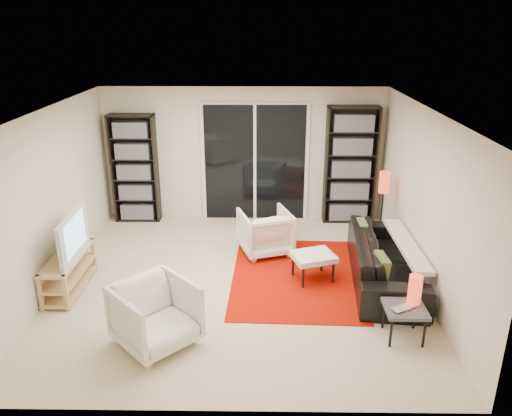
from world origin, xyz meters
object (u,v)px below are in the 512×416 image
object	(u,v)px
tv_stand	(69,271)
floor_lamp	(383,191)
bookshelf_right	(350,165)
armchair_front	(156,315)
bookshelf_left	(135,169)
side_table	(405,311)
sofa	(385,260)
ottoman	(313,258)
armchair_back	(265,232)

from	to	relation	value
tv_stand	floor_lamp	size ratio (longest dim) A/B	0.95
bookshelf_right	armchair_front	bearing A→B (deg)	-126.05
bookshelf_left	tv_stand	world-z (taller)	bookshelf_left
side_table	sofa	bearing A→B (deg)	86.16
armchair_front	floor_lamp	distance (m)	4.17
ottoman	sofa	bearing A→B (deg)	-0.72
tv_stand	armchair_front	distance (m)	1.89
sofa	armchair_back	size ratio (longest dim) A/B	2.95
armchair_back	ottoman	world-z (taller)	armchair_back
bookshelf_right	armchair_back	size ratio (longest dim) A/B	2.75
side_table	armchair_front	bearing A→B (deg)	-176.91
sofa	tv_stand	bearing A→B (deg)	99.08
ottoman	tv_stand	bearing A→B (deg)	-174.84
side_table	floor_lamp	distance (m)	2.65
tv_stand	armchair_back	size ratio (longest dim) A/B	1.55
armchair_back	ottoman	size ratio (longest dim) A/B	1.12
sofa	bookshelf_right	bearing A→B (deg)	9.42
bookshelf_right	ottoman	xyz separation A→B (m)	(-0.84, -2.26, -0.70)
sofa	side_table	xyz separation A→B (m)	(-0.09, -1.36, 0.03)
bookshelf_right	bookshelf_left	bearing A→B (deg)	180.00
bookshelf_right	ottoman	size ratio (longest dim) A/B	3.07
sofa	floor_lamp	distance (m)	1.37
ottoman	armchair_front	bearing A→B (deg)	-141.44
bookshelf_left	side_table	distance (m)	5.38
bookshelf_right	ottoman	bearing A→B (deg)	-110.48
side_table	floor_lamp	world-z (taller)	floor_lamp
armchair_back	bookshelf_left	bearing A→B (deg)	-48.37
armchair_front	side_table	xyz separation A→B (m)	(2.82, 0.15, -0.02)
bookshelf_left	sofa	size ratio (longest dim) A/B	0.87
bookshelf_left	floor_lamp	size ratio (longest dim) A/B	1.57
bookshelf_left	ottoman	size ratio (longest dim) A/B	2.85
bookshelf_left	bookshelf_right	bearing A→B (deg)	-0.00
side_table	floor_lamp	xyz separation A→B (m)	(0.28, 2.57, 0.58)
tv_stand	side_table	xyz separation A→B (m)	(4.26, -1.07, 0.09)
bookshelf_right	tv_stand	world-z (taller)	bookshelf_right
tv_stand	floor_lamp	world-z (taller)	floor_lamp
bookshelf_right	floor_lamp	world-z (taller)	bookshelf_right
sofa	side_table	world-z (taller)	sofa
sofa	armchair_front	bearing A→B (deg)	122.63
armchair_back	armchair_front	bearing A→B (deg)	44.71
bookshelf_left	side_table	xyz separation A→B (m)	(3.92, -3.63, -0.62)
bookshelf_left	armchair_front	bearing A→B (deg)	-73.79
sofa	ottoman	distance (m)	1.01
bookshelf_right	armchair_front	distance (m)	4.72
bookshelf_left	side_table	size ratio (longest dim) A/B	4.19
bookshelf_right	tv_stand	xyz separation A→B (m)	(-4.19, -2.56, -0.79)
armchair_front	bookshelf_right	bearing A→B (deg)	9.78
floor_lamp	side_table	bearing A→B (deg)	-96.30
armchair_back	floor_lamp	size ratio (longest dim) A/B	0.61
armchair_front	ottoman	bearing A→B (deg)	-5.61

